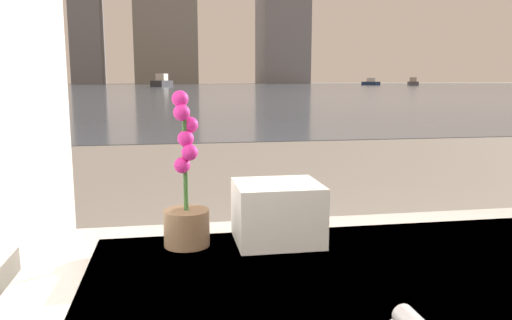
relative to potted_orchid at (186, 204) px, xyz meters
The scene contains 7 objects.
potted_orchid is the anchor object (origin of this frame).
towel_stack 0.24m from the potted_orchid, ahead, with size 0.23×0.20×0.16m.
harbor_water 61.18m from the potted_orchid, 89.59° to the left, with size 180.00×110.00×0.01m.
harbor_boat_0 67.07m from the potted_orchid, 90.77° to the left, with size 2.97×4.81×1.71m.
harbor_boat_1 86.34m from the potted_orchid, 67.01° to the left, with size 2.38×3.41×1.22m.
harbor_boat_2 84.09m from the potted_orchid, 62.47° to the left, with size 2.15×3.65×1.29m.
skyline_tower_4 120.92m from the potted_orchid, 77.11° to the left, with size 10.78×12.89×27.57m.
Camera 1 is at (-0.47, -0.45, 0.95)m, focal length 35.00 mm.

